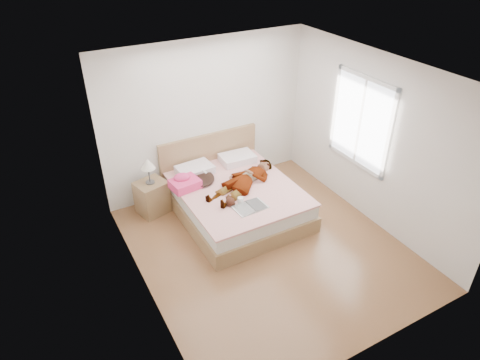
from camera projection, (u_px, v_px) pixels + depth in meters
The scene contains 11 objects.
ground at pixel (268, 247), 6.27m from camera, with size 4.00×4.00×0.00m, color #57381B.
woman at pixel (244, 178), 6.74m from camera, with size 0.56×1.50×0.21m, color white.
hair at pixel (200, 178), 6.88m from camera, with size 0.46×0.56×0.08m, color black.
phone at pixel (205, 172), 6.81m from camera, with size 0.04×0.08×0.01m, color silver.
room_shell at pixel (361, 122), 6.43m from camera, with size 4.00×4.00×4.00m.
bed at pixel (234, 197), 6.90m from camera, with size 1.80×2.08×1.00m.
towel at pixel (184, 182), 6.66m from camera, with size 0.48×0.40×0.23m.
magazine at pixel (250, 207), 6.24m from camera, with size 0.49×0.34×0.03m.
coffee_mug at pixel (240, 200), 6.32m from camera, with size 0.12×0.09×0.09m.
plush_toy at pixel (230, 201), 6.29m from camera, with size 0.16×0.22×0.11m.
nightstand at pixel (152, 195), 6.86m from camera, with size 0.54×0.51×0.98m.
Camera 1 is at (-2.68, -4.00, 4.16)m, focal length 32.00 mm.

